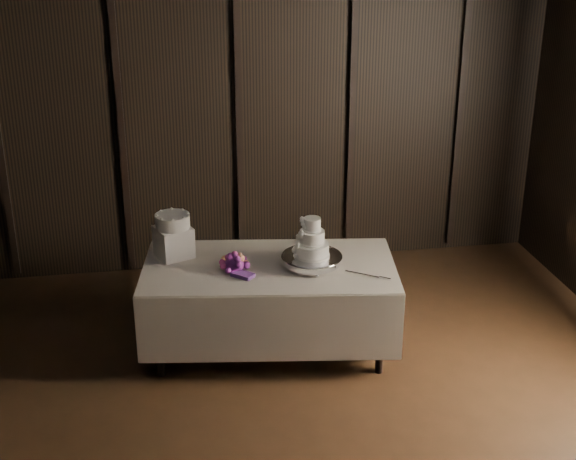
% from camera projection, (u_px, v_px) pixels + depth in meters
% --- Properties ---
extents(room, '(6.08, 7.08, 3.08)m').
position_uv_depth(room, '(309.00, 277.00, 4.43)').
color(room, black).
rests_on(room, ground).
extents(display_table, '(2.12, 1.31, 0.76)m').
position_uv_depth(display_table, '(270.00, 304.00, 6.45)').
color(display_table, beige).
rests_on(display_table, ground).
extents(cake_stand, '(0.58, 0.58, 0.09)m').
position_uv_depth(cake_stand, '(312.00, 261.00, 6.29)').
color(cake_stand, silver).
rests_on(cake_stand, display_table).
extents(wedding_cake, '(0.30, 0.27, 0.32)m').
position_uv_depth(wedding_cake, '(309.00, 242.00, 6.20)').
color(wedding_cake, white).
rests_on(wedding_cake, cake_stand).
extents(bouquet, '(0.46, 0.47, 0.18)m').
position_uv_depth(bouquet, '(234.00, 264.00, 6.21)').
color(bouquet, '#DE5752').
rests_on(bouquet, display_table).
extents(box_pedestal, '(0.34, 0.34, 0.25)m').
position_uv_depth(box_pedestal, '(174.00, 242.00, 6.44)').
color(box_pedestal, white).
rests_on(box_pedestal, display_table).
extents(small_cake, '(0.36, 0.36, 0.11)m').
position_uv_depth(small_cake, '(172.00, 221.00, 6.37)').
color(small_cake, white).
rests_on(small_cake, box_pedestal).
extents(cake_knife, '(0.32, 0.23, 0.01)m').
position_uv_depth(cake_knife, '(362.00, 274.00, 6.16)').
color(cake_knife, silver).
rests_on(cake_knife, display_table).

